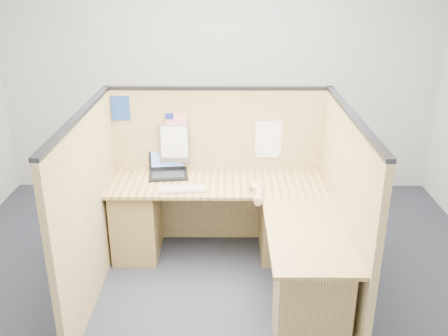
{
  "coord_description": "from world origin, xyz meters",
  "views": [
    {
      "loc": [
        0.08,
        -3.39,
        2.53
      ],
      "look_at": [
        0.06,
        0.5,
        0.94
      ],
      "focal_mm": 40.0,
      "sensor_mm": 36.0,
      "label": 1
    }
  ],
  "objects_px": {
    "laptop": "(169,167)",
    "keyboard": "(182,189)",
    "mouse": "(256,188)",
    "l_desk": "(239,238)"
  },
  "relations": [
    {
      "from": "l_desk",
      "to": "laptop",
      "type": "height_order",
      "value": "laptop"
    },
    {
      "from": "laptop",
      "to": "keyboard",
      "type": "relative_size",
      "value": 0.91
    },
    {
      "from": "laptop",
      "to": "mouse",
      "type": "relative_size",
      "value": 3.78
    },
    {
      "from": "l_desk",
      "to": "mouse",
      "type": "relative_size",
      "value": 19.46
    },
    {
      "from": "laptop",
      "to": "mouse",
      "type": "height_order",
      "value": "laptop"
    },
    {
      "from": "laptop",
      "to": "keyboard",
      "type": "xyz_separation_m",
      "value": [
        0.16,
        -0.39,
        -0.05
      ]
    },
    {
      "from": "laptop",
      "to": "keyboard",
      "type": "height_order",
      "value": "laptop"
    },
    {
      "from": "keyboard",
      "to": "mouse",
      "type": "bearing_deg",
      "value": -4.8
    },
    {
      "from": "l_desk",
      "to": "mouse",
      "type": "height_order",
      "value": "mouse"
    },
    {
      "from": "laptop",
      "to": "l_desk",
      "type": "bearing_deg",
      "value": -50.68
    }
  ]
}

